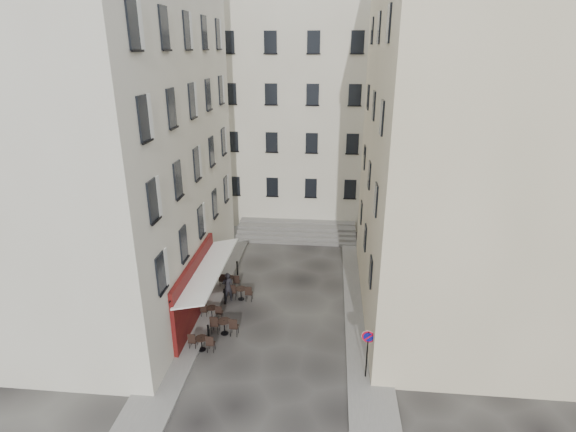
# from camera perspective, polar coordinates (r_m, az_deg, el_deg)

# --- Properties ---
(ground) EXTENTS (90.00, 90.00, 0.00)m
(ground) POSITION_cam_1_polar(r_m,az_deg,el_deg) (23.65, -1.48, -14.67)
(ground) COLOR black
(ground) RESTS_ON ground
(sidewalk_left) EXTENTS (2.00, 22.00, 0.12)m
(sidewalk_left) POSITION_cam_1_polar(r_m,az_deg,el_deg) (27.74, -9.84, -9.08)
(sidewalk_left) COLOR slate
(sidewalk_left) RESTS_ON ground
(sidewalk_right) EXTENTS (2.00, 18.00, 0.12)m
(sidewalk_right) POSITION_cam_1_polar(r_m,az_deg,el_deg) (26.07, 9.41, -11.14)
(sidewalk_right) COLOR slate
(sidewalk_right) RESTS_ON ground
(building_left) EXTENTS (12.20, 16.20, 20.60)m
(building_left) POSITION_cam_1_polar(r_m,az_deg,el_deg) (25.88, -25.05, 11.30)
(building_left) COLOR beige
(building_left) RESTS_ON ground
(building_right) EXTENTS (12.20, 14.20, 18.60)m
(building_right) POSITION_cam_1_polar(r_m,az_deg,el_deg) (24.42, 24.98, 8.46)
(building_right) COLOR tan
(building_right) RESTS_ON ground
(building_back) EXTENTS (18.20, 10.20, 18.60)m
(building_back) POSITION_cam_1_polar(r_m,az_deg,el_deg) (38.55, 0.41, 14.14)
(building_back) COLOR beige
(building_back) RESTS_ON ground
(cafe_storefront) EXTENTS (1.74, 7.30, 3.50)m
(cafe_storefront) POSITION_cam_1_polar(r_m,az_deg,el_deg) (24.31, -11.50, -8.83)
(cafe_storefront) COLOR #4D0B0F
(cafe_storefront) RESTS_ON ground
(stone_steps) EXTENTS (9.00, 3.15, 0.80)m
(stone_steps) POSITION_cam_1_polar(r_m,az_deg,el_deg) (34.47, 1.06, -2.01)
(stone_steps) COLOR slate
(stone_steps) RESTS_ON ground
(bollard_near) EXTENTS (0.12, 0.12, 0.98)m
(bollard_near) POSITION_cam_1_polar(r_m,az_deg,el_deg) (23.12, -10.09, -14.36)
(bollard_near) COLOR black
(bollard_near) RESTS_ON ground
(bollard_mid) EXTENTS (0.12, 0.12, 0.98)m
(bollard_mid) POSITION_cam_1_polar(r_m,az_deg,el_deg) (25.96, -8.05, -10.00)
(bollard_mid) COLOR black
(bollard_mid) RESTS_ON ground
(bollard_far) EXTENTS (0.12, 0.12, 0.98)m
(bollard_far) POSITION_cam_1_polar(r_m,az_deg,el_deg) (28.94, -6.47, -6.51)
(bollard_far) COLOR black
(bollard_far) RESTS_ON ground
(no_parking_sign) EXTENTS (0.56, 0.14, 2.47)m
(no_parking_sign) POSITION_cam_1_polar(r_m,az_deg,el_deg) (20.20, 10.09, -15.88)
(no_parking_sign) COLOR black
(no_parking_sign) RESTS_ON ground
(bistro_table_a) EXTENTS (1.28, 0.60, 0.90)m
(bistro_table_a) POSITION_cam_1_polar(r_m,az_deg,el_deg) (22.65, -10.89, -15.45)
(bistro_table_a) COLOR black
(bistro_table_a) RESTS_ON ground
(bistro_table_b) EXTENTS (1.42, 0.67, 1.00)m
(bistro_table_b) POSITION_cam_1_polar(r_m,az_deg,el_deg) (23.53, -8.07, -13.59)
(bistro_table_b) COLOR black
(bistro_table_b) RESTS_ON ground
(bistro_table_c) EXTENTS (1.20, 0.56, 0.84)m
(bistro_table_c) POSITION_cam_1_polar(r_m,az_deg,el_deg) (24.87, -9.64, -11.85)
(bistro_table_c) COLOR black
(bistro_table_c) RESTS_ON ground
(bistro_table_d) EXTENTS (1.33, 0.62, 0.94)m
(bistro_table_d) POSITION_cam_1_polar(r_m,az_deg,el_deg) (26.27, -5.98, -9.62)
(bistro_table_d) COLOR black
(bistro_table_d) RESTS_ON ground
(bistro_table_e) EXTENTS (1.27, 0.60, 0.89)m
(bistro_table_e) POSITION_cam_1_polar(r_m,az_deg,el_deg) (27.58, -7.40, -8.17)
(bistro_table_e) COLOR black
(bistro_table_e) RESTS_ON ground
(pedestrian) EXTENTS (0.76, 0.64, 1.78)m
(pedestrian) POSITION_cam_1_polar(r_m,az_deg,el_deg) (26.07, -7.66, -8.91)
(pedestrian) COLOR black
(pedestrian) RESTS_ON ground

